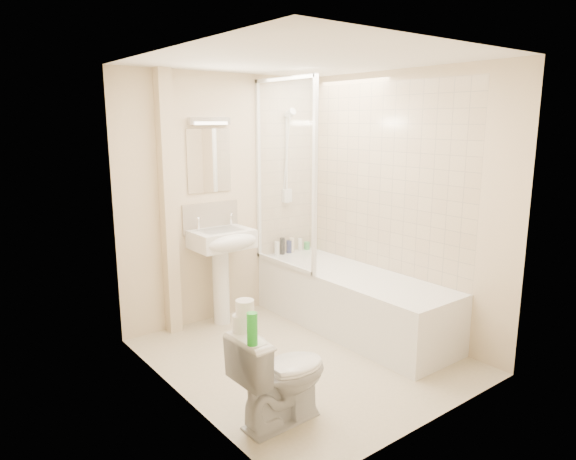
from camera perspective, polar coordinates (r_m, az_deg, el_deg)
floor at (r=4.47m, az=1.78°, el=-13.88°), size 2.50×2.50×0.00m
wall_back at (r=5.10m, az=-7.10°, el=3.47°), size 2.20×0.02×2.40m
wall_left at (r=3.50m, az=-12.12°, el=-0.62°), size 0.02×2.50×2.40m
wall_right at (r=4.85m, az=11.97°, el=2.87°), size 0.02×2.50×2.40m
ceiling at (r=4.04m, az=2.02°, el=18.40°), size 2.20×2.50×0.02m
tile_back at (r=5.48m, az=-0.30°, el=6.52°), size 0.70×0.01×1.75m
tile_right at (r=4.94m, az=10.23°, el=5.74°), size 0.01×2.10×1.75m
pipe_boxing at (r=4.76m, az=-13.16°, el=2.64°), size 0.12×0.12×2.40m
splashback at (r=5.04m, az=-8.57°, el=1.37°), size 0.60×0.02×0.30m
mirror at (r=4.97m, az=-8.76°, el=7.61°), size 0.46×0.01×0.60m
strip_light at (r=4.93m, az=-8.76°, el=11.89°), size 0.42×0.07×0.07m
bathtub at (r=4.96m, az=7.09°, el=-7.65°), size 0.70×2.10×0.55m
shower_screen at (r=4.92m, az=-0.43°, el=6.18°), size 0.04×0.92×1.80m
shower_fixture at (r=5.43m, az=-0.03°, el=7.76°), size 0.10×0.16×0.99m
pedestal_sink at (r=4.91m, az=-7.17°, el=-2.21°), size 0.56×0.50×1.07m
bottle_white_a at (r=5.45m, az=-1.24°, el=-2.07°), size 0.05×0.05×0.15m
bottle_black_b at (r=5.49m, az=-0.64°, el=-1.79°), size 0.05×0.05×0.18m
bottle_blue at (r=5.55m, az=0.11°, el=-1.87°), size 0.06×0.06×0.14m
bottle_cream at (r=5.57m, az=0.40°, el=-1.70°), size 0.05×0.05×0.16m
bottle_white_b at (r=5.64m, az=1.35°, el=-1.64°), size 0.05×0.05×0.14m
bottle_green at (r=5.71m, az=2.10°, el=-1.75°), size 0.07×0.07×0.08m
toilet at (r=3.47m, az=-0.75°, el=-15.77°), size 0.40×0.67×0.67m
toilet_roll_lower at (r=3.26m, az=-5.23°, el=-10.26°), size 0.11×0.11×0.10m
toilet_roll_upper at (r=3.21m, az=-4.82°, el=-8.61°), size 0.11×0.11×0.10m
green_bottle at (r=3.05m, az=-4.00°, el=-10.91°), size 0.06×0.06×0.20m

